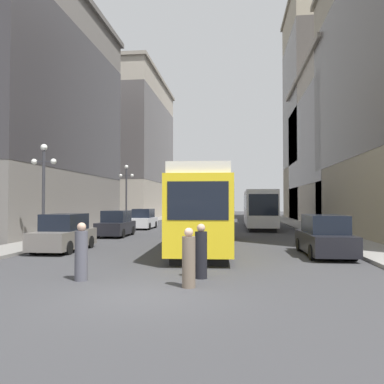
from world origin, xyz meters
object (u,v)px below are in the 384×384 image
Objects in this scene: streetcar at (205,208)px; parked_car_left_far at (116,224)px; pedestrian_crossing_near at (189,260)px; pedestrian_crossing_far at (81,253)px; parked_car_left_near at (143,220)px; parked_car_right_far at (324,237)px; parked_car_left_mid at (64,234)px; transit_bus at (259,207)px; lamp_post_left_far at (126,186)px; pedestrian_on_sidewalk at (201,253)px; lamp_post_left_near at (44,178)px.

streetcar is 3.28× the size of parked_car_left_far.
pedestrian_crossing_far is (-3.37, 0.60, 0.05)m from pedestrian_crossing_near.
parked_car_left_near is at bearing 150.11° from pedestrian_crossing_far.
parked_car_right_far is at bearing 88.52° from pedestrian_crossing_far.
parked_car_left_mid is at bearing -2.85° from parked_car_right_far.
transit_bus is 26.68m from pedestrian_crossing_far.
pedestrian_crossing_near is 0.29× the size of lamp_post_left_far.
parked_car_left_mid is 8.39m from parked_car_left_far.
parked_car_left_far reaches higher than pedestrian_crossing_far.
streetcar is at bearing -64.44° from parked_car_left_near.
lamp_post_left_far reaches higher than pedestrian_crossing_near.
transit_bus is at bearing 118.37° from pedestrian_on_sidewalk.
parked_car_right_far is 0.83× the size of lamp_post_left_far.
parked_car_left_far is at bearing -78.21° from lamp_post_left_far.
parked_car_right_far is (5.60, -2.79, -1.26)m from streetcar.
lamp_post_left_near reaches higher than streetcar.
pedestrian_crossing_far is 1.03× the size of pedestrian_on_sidewalk.
lamp_post_left_far reaches higher than parked_car_left_mid.
parked_car_left_far is 7.62m from lamp_post_left_near.
parked_car_right_far is at bearing -7.75° from lamp_post_left_near.
streetcar is at bearing -42.43° from parked_car_left_far.
parked_car_left_near is at bearing -54.87° from parked_car_right_far.
pedestrian_crossing_far is 3.67m from pedestrian_on_sidewalk.
parked_car_left_mid is 10.39m from pedestrian_crossing_near.
parked_car_left_mid and parked_car_left_far have the same top height.
lamp_post_left_near is (-5.66, 8.55, 2.88)m from pedestrian_crossing_far.
parked_car_right_far is at bearing -53.85° from parked_car_left_near.
lamp_post_left_far is (-1.90, 17.49, 3.09)m from parked_car_left_mid.
parked_car_right_far is 23.05m from lamp_post_left_far.
parked_car_left_near is 2.61× the size of pedestrian_crossing_near.
transit_bus reaches higher than parked_car_left_near.
parked_car_left_far is (-12.36, 8.75, -0.00)m from parked_car_right_far.
parked_car_right_far is 2.71× the size of pedestrian_crossing_far.
lamp_post_left_near is at bearing 140.13° from parked_car_left_mid.
parked_car_left_mid is at bearing 169.34° from pedestrian_crossing_far.
transit_bus is 26.63m from pedestrian_crossing_near.
parked_car_left_far is at bearing 94.49° from pedestrian_crossing_near.
streetcar is 8.44× the size of pedestrian_crossing_near.
pedestrian_on_sidewalk is (-3.18, -25.02, -1.15)m from transit_bus.
pedestrian_crossing_near is 26.81m from lamp_post_left_far.
parked_car_left_near is 0.80× the size of lamp_post_left_near.
transit_bus is at bearing 63.06° from pedestrian_crossing_near.
parked_car_left_far is at bearing 152.36° from pedestrian_on_sidewalk.
pedestrian_crossing_near is at bearing -90.54° from streetcar.
parked_car_left_near reaches higher than pedestrian_crossing_far.
pedestrian_on_sidewalk is (0.59, -8.64, -1.31)m from streetcar.
parked_car_left_near and parked_car_left_far have the same top height.
pedestrian_crossing_near is (-3.40, -26.38, -1.17)m from transit_bus.
pedestrian_on_sidewalk is (-5.01, -5.84, -0.05)m from parked_car_right_far.
lamp_post_left_near is at bearing -106.63° from parked_car_left_far.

